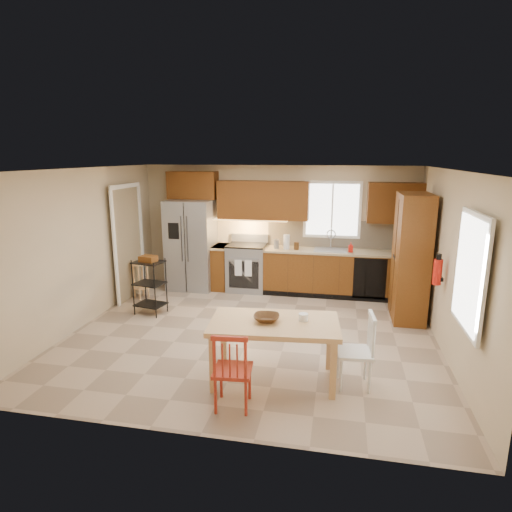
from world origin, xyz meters
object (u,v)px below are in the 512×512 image
at_px(chair_white, 355,351).
at_px(utility_cart, 150,286).
at_px(range_stove, 247,268).
at_px(pantry, 411,258).
at_px(fire_extinguisher, 437,272).
at_px(dining_table, 274,352).
at_px(table_jar, 303,319).
at_px(chair_red, 233,369).
at_px(table_bowl, 266,321).
at_px(soap_bottle, 351,247).
at_px(refrigerator, 191,245).
at_px(bar_stool, 141,280).

relative_size(chair_white, utility_cart, 0.92).
height_order(range_stove, pantry, pantry).
relative_size(pantry, fire_extinguisher, 5.83).
distance_m(range_stove, chair_white, 3.98).
height_order(dining_table, utility_cart, utility_cart).
height_order(pantry, table_jar, pantry).
distance_m(pantry, chair_white, 2.67).
bearing_deg(range_stove, chair_red, -79.72).
height_order(fire_extinguisher, chair_white, fire_extinguisher).
xyz_separation_m(pantry, chair_red, (-2.23, -3.13, -0.60)).
xyz_separation_m(fire_extinguisher, utility_cart, (-4.54, 0.41, -0.61)).
relative_size(range_stove, table_bowl, 2.97).
bearing_deg(table_bowl, table_jar, 12.53).
relative_size(fire_extinguisher, chair_white, 0.40).
bearing_deg(table_jar, soap_bottle, 79.64).
height_order(range_stove, soap_bottle, soap_bottle).
relative_size(refrigerator, chair_red, 2.02).
xyz_separation_m(dining_table, chair_red, (-0.35, -0.65, 0.08)).
height_order(fire_extinguisher, table_bowl, fire_extinguisher).
xyz_separation_m(range_stove, chair_white, (2.05, -3.41, -0.01)).
distance_m(chair_white, utility_cart, 3.85).
distance_m(range_stove, dining_table, 3.63).
height_order(soap_bottle, chair_white, soap_bottle).
height_order(pantry, fire_extinguisher, pantry).
xyz_separation_m(pantry, utility_cart, (-4.34, -0.64, -0.56)).
bearing_deg(chair_white, fire_extinguisher, -44.64).
xyz_separation_m(chair_white, utility_cart, (-3.41, 1.78, 0.04)).
bearing_deg(chair_white, range_stove, 25.80).
relative_size(fire_extinguisher, dining_table, 0.24).
bearing_deg(bar_stool, fire_extinguisher, -24.91).
distance_m(soap_bottle, utility_cart, 3.76).
bearing_deg(pantry, refrigerator, 167.38).
distance_m(chair_white, table_jar, 0.70).
height_order(dining_table, bar_stool, dining_table).
bearing_deg(table_bowl, soap_bottle, 73.03).
height_order(chair_white, utility_cart, utility_cart).
relative_size(chair_white, table_jar, 7.02).
xyz_separation_m(range_stove, utility_cart, (-1.36, -1.63, 0.03)).
bearing_deg(table_bowl, refrigerator, 122.29).
distance_m(refrigerator, bar_stool, 1.25).
bearing_deg(dining_table, pantry, 47.58).
distance_m(soap_bottle, fire_extinguisher, 2.27).
height_order(soap_bottle, table_jar, soap_bottle).
xyz_separation_m(table_bowl, table_jar, (0.43, 0.10, 0.03)).
bearing_deg(table_bowl, chair_white, 2.74).
bearing_deg(chair_white, soap_bottle, -4.88).
height_order(chair_red, table_jar, chair_red).
bearing_deg(pantry, utility_cart, -171.58).
bearing_deg(range_stove, table_jar, -66.98).
distance_m(chair_red, utility_cart, 3.26).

